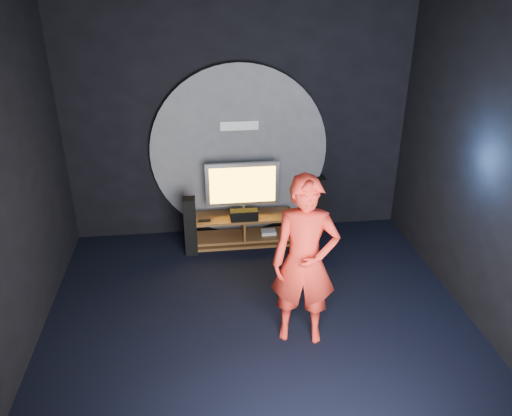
{
  "coord_description": "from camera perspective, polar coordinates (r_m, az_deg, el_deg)",
  "views": [
    {
      "loc": [
        -0.61,
        -4.52,
        3.77
      ],
      "look_at": [
        0.08,
        1.05,
        1.05
      ],
      "focal_mm": 35.0,
      "sensor_mm": 36.0,
      "label": 1
    }
  ],
  "objects": [
    {
      "name": "remote",
      "position": [
        7.24,
        -5.91,
        -1.45
      ],
      "size": [
        0.18,
        0.05,
        0.02
      ],
      "primitive_type": "cube",
      "color": "black",
      "rests_on": "media_console"
    },
    {
      "name": "media_console",
      "position": [
        7.5,
        -1.39,
        -2.6
      ],
      "size": [
        1.47,
        0.45,
        0.45
      ],
      "color": "brown",
      "rests_on": "ground"
    },
    {
      "name": "floor",
      "position": [
        5.91,
        0.53,
        -13.73
      ],
      "size": [
        5.0,
        5.0,
        0.0
      ],
      "primitive_type": "plane",
      "color": "black",
      "rests_on": "ground"
    },
    {
      "name": "wall_disc_panel",
      "position": [
        7.41,
        -1.91,
        6.4
      ],
      "size": [
        2.6,
        0.11,
        2.6
      ],
      "color": "#515156",
      "rests_on": "ground"
    },
    {
      "name": "right_wall",
      "position": [
        5.84,
        25.75,
        2.99
      ],
      "size": [
        0.04,
        5.0,
        3.5
      ],
      "primitive_type": "cube",
      "color": "black",
      "rests_on": "ground"
    },
    {
      "name": "player",
      "position": [
        5.3,
        5.57,
        -6.17
      ],
      "size": [
        0.78,
        0.59,
        1.94
      ],
      "primitive_type": "imported",
      "rotation": [
        0.0,
        0.0,
        -0.2
      ],
      "color": "red",
      "rests_on": "ground"
    },
    {
      "name": "tower_speaker_left",
      "position": [
        7.17,
        -7.51,
        -2.08
      ],
      "size": [
        0.17,
        0.19,
        0.87
      ],
      "primitive_type": "cube",
      "color": "black",
      "rests_on": "ground"
    },
    {
      "name": "tower_speaker_right",
      "position": [
        7.83,
        7.13,
        0.46
      ],
      "size": [
        0.17,
        0.19,
        0.87
      ],
      "primitive_type": "cube",
      "color": "black",
      "rests_on": "ground"
    },
    {
      "name": "center_speaker",
      "position": [
        7.23,
        -1.37,
        -0.81
      ],
      "size": [
        0.4,
        0.15,
        0.15
      ],
      "primitive_type": "cube",
      "color": "black",
      "rests_on": "media_console"
    },
    {
      "name": "front_wall",
      "position": [
        2.92,
        7.45,
        -18.21
      ],
      "size": [
        5.0,
        0.04,
        3.5
      ],
      "primitive_type": "cube",
      "color": "black",
      "rests_on": "ground"
    },
    {
      "name": "tv",
      "position": [
        7.26,
        -1.56,
        2.48
      ],
      "size": [
        1.07,
        0.22,
        0.8
      ],
      "color": "#ADADB4",
      "rests_on": "media_console"
    },
    {
      "name": "ceiling",
      "position": [
        4.56,
        0.72,
        22.55
      ],
      "size": [
        5.0,
        5.0,
        0.01
      ],
      "primitive_type": "cube",
      "color": "black",
      "rests_on": "back_wall"
    },
    {
      "name": "back_wall",
      "position": [
        7.33,
        -2.01,
        9.85
      ],
      "size": [
        5.0,
        0.04,
        3.5
      ],
      "primitive_type": "cube",
      "color": "black",
      "rests_on": "ground"
    },
    {
      "name": "subwoofer",
      "position": [
        7.26,
        5.61,
        -4.18
      ],
      "size": [
        0.27,
        0.27,
        0.29
      ],
      "primitive_type": "cube",
      "color": "black",
      "rests_on": "ground"
    }
  ]
}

